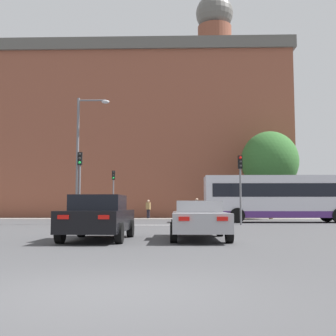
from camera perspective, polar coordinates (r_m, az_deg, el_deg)
ground_plane at (r=5.95m, az=-8.39°, el=-16.32°), size 400.00×400.00×0.00m
stop_line_strip at (r=25.19m, az=-0.64°, el=-7.73°), size 7.51×0.30×0.01m
far_pavement at (r=37.48m, az=0.11°, el=-6.87°), size 68.34×2.50×0.01m
brick_civic_building at (r=47.61m, az=-3.83°, el=4.54°), size 32.01×13.89×25.29m
car_saloon_left at (r=14.51m, az=-9.38°, el=-6.57°), size 2.08×4.37×1.52m
car_roadster_right at (r=14.72m, az=4.21°, el=-6.98°), size 1.97×4.73×1.32m
bus_crossing_lead at (r=30.26m, az=15.35°, el=-3.87°), size 10.87×2.73×3.19m
traffic_light_near_right at (r=26.03m, az=9.77°, el=-1.35°), size 0.26×0.31×4.21m
traffic_light_far_left at (r=37.27m, az=-7.41°, el=-2.48°), size 0.26×0.31×4.22m
traffic_light_near_left at (r=26.61m, az=-11.88°, el=-1.06°), size 0.26×0.31×4.47m
street_lamp_junction at (r=26.76m, az=-11.49°, el=2.74°), size 2.04×0.36×7.91m
pedestrian_waiting at (r=38.86m, az=-12.14°, el=-5.25°), size 0.45×0.35×1.68m
pedestrian_walking_east at (r=37.30m, az=3.94°, el=-5.23°), size 0.36×0.45×1.80m
pedestrian_walking_west at (r=38.33m, az=-2.69°, el=-5.36°), size 0.46×0.39×1.68m
tree_by_building at (r=43.10m, az=10.04°, el=-0.50°), size 4.05×4.05×6.70m
tree_kerbside at (r=37.87m, az=13.61°, el=0.89°), size 4.98×4.98×7.65m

